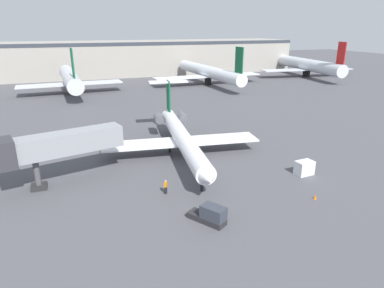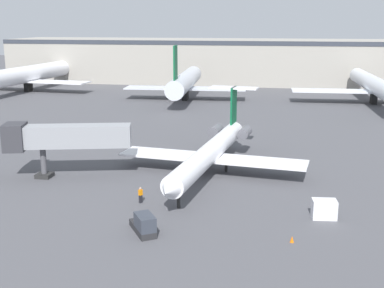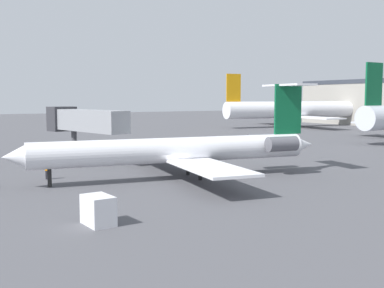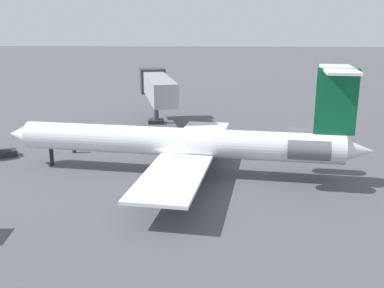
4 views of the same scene
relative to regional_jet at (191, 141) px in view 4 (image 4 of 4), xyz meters
The scene contains 4 objects.
ground_plane 3.70m from the regional_jet, 50.70° to the right, with size 400.00×400.00×0.10m, color #4C4C51.
regional_jet is the anchor object (origin of this frame).
jet_bridge 18.52m from the regional_jet, 164.16° to the right, with size 15.08×6.35×6.67m.
ground_crew_marshaller 13.54m from the regional_jet, 116.16° to the right, with size 0.45×0.48×1.69m.
Camera 4 is at (35.46, 3.72, 12.78)m, focal length 42.24 mm.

